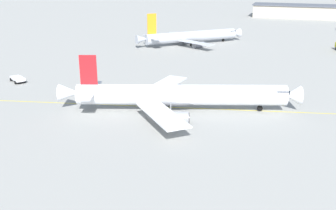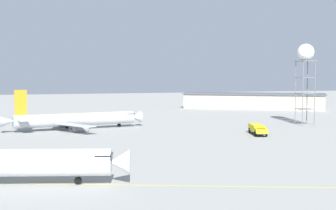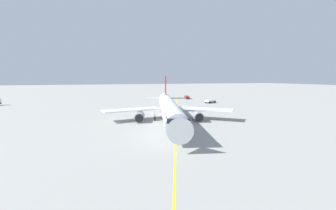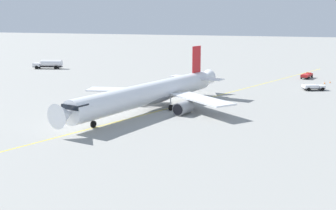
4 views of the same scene
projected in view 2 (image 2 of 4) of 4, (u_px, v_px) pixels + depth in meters
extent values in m
cone|color=white|center=(119.00, 162.00, 70.72)|extent=(4.34, 3.85, 3.70)
cube|color=black|center=(104.00, 156.00, 70.57)|extent=(3.81, 3.17, 0.70)
cylinder|color=#9EA0A5|center=(78.00, 174.00, 70.59)|extent=(0.20, 0.20, 1.97)
cylinder|color=black|center=(78.00, 181.00, 70.66)|extent=(0.57, 1.14, 1.10)
cylinder|color=#B2B7C1|center=(76.00, 119.00, 138.80)|extent=(9.62, 34.48, 3.64)
cone|color=#B2B7C1|center=(136.00, 117.00, 147.19)|extent=(3.93, 3.56, 3.46)
cone|color=#B2B7C1|center=(7.00, 121.00, 130.25)|extent=(3.75, 4.48, 3.09)
cube|color=black|center=(129.00, 114.00, 146.13)|extent=(3.47, 2.91, 0.70)
ellipsoid|color=slate|center=(70.00, 123.00, 138.08)|extent=(5.40, 12.76, 2.00)
cube|color=orange|center=(21.00, 103.00, 131.56)|extent=(0.80, 3.19, 6.75)
cube|color=#B2B7C1|center=(19.00, 118.00, 134.75)|extent=(5.45, 3.45, 0.20)
cube|color=#B2B7C1|center=(23.00, 120.00, 128.95)|extent=(5.45, 3.45, 0.20)
cube|color=#B2B7C1|center=(59.00, 120.00, 145.16)|extent=(13.76, 5.63, 0.28)
cube|color=#B2B7C1|center=(75.00, 125.00, 130.05)|extent=(13.16, 9.63, 0.28)
cylinder|color=gray|center=(67.00, 125.00, 144.39)|extent=(2.93, 4.41, 2.25)
cylinder|color=black|center=(74.00, 124.00, 145.35)|extent=(1.91, 0.48, 1.91)
cylinder|color=gray|center=(81.00, 129.00, 132.85)|extent=(2.93, 4.41, 2.25)
cylinder|color=black|center=(88.00, 129.00, 133.80)|extent=(1.91, 0.48, 1.91)
cylinder|color=#9EA0A5|center=(119.00, 122.00, 144.86)|extent=(0.20, 0.20, 1.63)
cylinder|color=black|center=(119.00, 125.00, 144.91)|extent=(0.49, 1.14, 1.10)
cylinder|color=#9EA0A5|center=(67.00, 124.00, 140.97)|extent=(0.20, 0.20, 1.63)
cylinder|color=black|center=(67.00, 127.00, 141.02)|extent=(0.49, 1.14, 1.10)
cylinder|color=#9EA0A5|center=(73.00, 126.00, 135.26)|extent=(0.20, 0.20, 1.63)
cylinder|color=black|center=(73.00, 129.00, 135.31)|extent=(0.49, 1.14, 1.10)
cube|color=#232326|center=(258.00, 132.00, 127.11)|extent=(11.17, 5.27, 0.20)
cube|color=yellow|center=(261.00, 131.00, 122.82)|extent=(3.08, 3.41, 1.20)
cube|color=black|center=(262.00, 131.00, 121.71)|extent=(0.72, 2.34, 0.67)
cube|color=yellow|center=(257.00, 128.00, 128.35)|extent=(8.78, 4.99, 1.60)
cube|color=red|center=(261.00, 128.00, 122.77)|extent=(1.12, 2.10, 0.16)
cylinder|color=black|center=(266.00, 134.00, 123.35)|extent=(1.42, 0.64, 1.40)
cylinder|color=black|center=(255.00, 134.00, 123.27)|extent=(1.42, 0.64, 1.40)
cylinder|color=black|center=(260.00, 130.00, 130.64)|extent=(1.42, 0.64, 1.40)
cylinder|color=black|center=(249.00, 130.00, 130.56)|extent=(1.42, 0.64, 1.40)
cylinder|color=slate|center=(315.00, 93.00, 149.61)|extent=(0.24, 0.24, 19.41)
cylinder|color=slate|center=(307.00, 93.00, 153.58)|extent=(0.24, 0.24, 19.41)
cylinder|color=slate|center=(295.00, 93.00, 152.36)|extent=(0.24, 0.24, 19.41)
cylinder|color=slate|center=(303.00, 94.00, 148.38)|extent=(0.24, 0.24, 19.41)
cube|color=slate|center=(305.00, 109.00, 151.30)|extent=(4.37, 4.37, 0.16)
cube|color=slate|center=(305.00, 93.00, 150.98)|extent=(4.37, 4.37, 0.16)
cube|color=slate|center=(305.00, 77.00, 150.66)|extent=(4.37, 4.37, 0.16)
cube|color=slate|center=(306.00, 61.00, 150.33)|extent=(4.97, 4.97, 0.30)
sphere|color=white|center=(306.00, 52.00, 150.15)|extent=(5.11, 5.11, 5.11)
cube|color=#B2A893|center=(253.00, 101.00, 218.11)|extent=(44.26, 58.88, 6.44)
cube|color=#4C515B|center=(253.00, 94.00, 217.88)|extent=(45.91, 60.53, 0.50)
cube|color=yellow|center=(12.00, 183.00, 71.38)|extent=(62.18, 164.90, 0.01)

